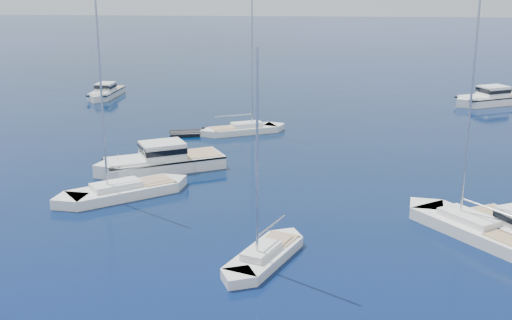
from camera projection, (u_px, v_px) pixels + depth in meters
The scene contains 8 objects.
motor_cruiser_centre at pixel (161, 170), 52.75m from camera, with size 3.36×10.97×2.88m, color silver, non-canonical shape.
motor_cruiser_distant at pixel (491, 104), 78.18m from camera, with size 3.18×10.38×2.73m, color white, non-canonical shape.
motor_cruiser_horizon at pixel (106, 97), 82.48m from camera, with size 2.58×8.44×2.22m, color silver, non-canonical shape.
sailboat_fore at pixel (264, 261), 36.43m from camera, with size 2.15×8.27×12.15m, color silver, non-canonical shape.
sailboat_mid_r at pixel (474, 234), 40.11m from camera, with size 2.93×11.26×16.56m, color silver, non-canonical shape.
sailboat_mid_l at pixel (123, 196), 46.75m from camera, with size 2.74×10.52×15.47m, color white, non-canonical shape.
sailboat_centre at pixel (243, 133), 64.67m from camera, with size 2.36×9.08×13.34m, color silver, non-canonical shape.
tender_grey_far at pixel (186, 135), 63.63m from camera, with size 1.83×3.27×0.95m, color black, non-canonical shape.
Camera 1 is at (-1.33, -22.76, 15.41)m, focal length 46.97 mm.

